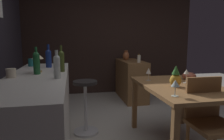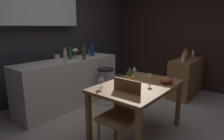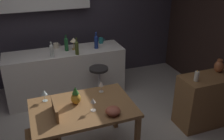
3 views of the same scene
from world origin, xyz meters
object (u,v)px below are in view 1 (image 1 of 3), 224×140
object	(u,v)px
wine_glass_center	(175,84)
wine_bottle_olive	(61,60)
fruit_bowl	(189,76)
wine_bottle_clear	(57,65)
pineapple_centerpiece	(176,78)
vase_copper	(126,56)
wine_glass_left	(149,71)
wine_bottle_cobalt	(49,57)
cup_cream	(11,73)
pillar_candle_tall	(126,55)
sideboard_cabinet	(131,80)
bar_stool	(86,106)
counter_lamp	(38,58)
chair_near_window	(209,119)
wine_glass_right	(186,72)
wine_bottle_green	(36,62)
dining_table	(181,93)
pillar_candle_short	(139,59)
cup_teal	(31,62)

from	to	relation	value
wine_glass_center	wine_bottle_olive	distance (m)	1.26
fruit_bowl	wine_bottle_clear	xyz separation A→B (m)	(-0.46, 1.65, 0.24)
pineapple_centerpiece	vase_copper	bearing A→B (deg)	-0.43
wine_glass_left	pineapple_centerpiece	xyz separation A→B (m)	(-0.39, -0.17, -0.02)
wine_glass_left	wine_bottle_cobalt	bearing A→B (deg)	75.72
cup_cream	pillar_candle_tall	xyz separation A→B (m)	(2.48, -1.80, -0.05)
sideboard_cabinet	fruit_bowl	bearing A→B (deg)	-170.97
bar_stool	cup_cream	size ratio (longest dim) A/B	5.67
wine_glass_center	counter_lamp	size ratio (longest dim) A/B	0.72
sideboard_cabinet	chair_near_window	size ratio (longest dim) A/B	1.23
wine_glass_right	wine_bottle_green	size ratio (longest dim) A/B	0.58
wine_bottle_olive	vase_copper	size ratio (longest dim) A/B	1.44
wine_glass_right	counter_lamp	distance (m)	1.75
dining_table	vase_copper	bearing A→B (deg)	2.37
pineapple_centerpiece	vase_copper	distance (m)	2.21
wine_glass_center	pillar_candle_short	xyz separation A→B (m)	(2.07, -0.34, 0.03)
wine_bottle_clear	vase_copper	size ratio (longest dim) A/B	1.29
sideboard_cabinet	wine_glass_left	size ratio (longest dim) A/B	6.76
dining_table	wine_glass_right	world-z (taller)	wine_glass_right
wine_glass_center	vase_copper	size ratio (longest dim) A/B	0.75
sideboard_cabinet	wine_glass_center	bearing A→B (deg)	173.01
wine_glass_right	wine_bottle_clear	distance (m)	1.53
dining_table	wine_bottle_cobalt	distance (m)	1.71
sideboard_cabinet	wine_glass_right	xyz separation A→B (m)	(-1.94, -0.12, 0.46)
cup_cream	vase_copper	world-z (taller)	vase_copper
bar_stool	dining_table	bearing A→B (deg)	-117.04
wine_glass_right	wine_glass_center	bearing A→B (deg)	140.98
wine_bottle_olive	pillar_candle_tall	xyz separation A→B (m)	(2.20, -1.34, -0.13)
pineapple_centerpiece	vase_copper	size ratio (longest dim) A/B	1.16
wine_glass_right	wine_glass_center	world-z (taller)	wine_glass_right
wine_glass_right	wine_bottle_cobalt	distance (m)	1.75
cup_teal	wine_bottle_clear	bearing A→B (deg)	-157.69
dining_table	sideboard_cabinet	xyz separation A→B (m)	(2.05, 0.00, -0.24)
pineapple_centerpiece	cup_teal	distance (m)	1.89
bar_stool	wine_bottle_green	size ratio (longest dim) A/B	2.50
wine_glass_left	vase_copper	world-z (taller)	vase_copper
pineapple_centerpiece	counter_lamp	xyz separation A→B (m)	(0.32, 1.50, 0.22)
wine_glass_left	pillar_candle_short	world-z (taller)	pillar_candle_short
cup_cream	pineapple_centerpiece	bearing A→B (deg)	-90.98
wine_bottle_cobalt	wine_bottle_clear	size ratio (longest dim) A/B	1.13
pineapple_centerpiece	counter_lamp	size ratio (longest dim) A/B	1.11
wine_bottle_cobalt	counter_lamp	distance (m)	0.40
dining_table	fruit_bowl	size ratio (longest dim) A/B	7.07
dining_table	counter_lamp	xyz separation A→B (m)	(0.26, 1.61, 0.41)
wine_bottle_olive	wine_bottle_clear	world-z (taller)	wine_bottle_olive
dining_table	cup_cream	size ratio (longest dim) A/B	10.00
dining_table	wine_bottle_cobalt	size ratio (longest dim) A/B	4.23
pineapple_centerpiece	chair_near_window	bearing A→B (deg)	-158.70
bar_stool	fruit_bowl	size ratio (longest dim) A/B	4.00
cup_teal	cup_cream	bearing A→B (deg)	177.52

